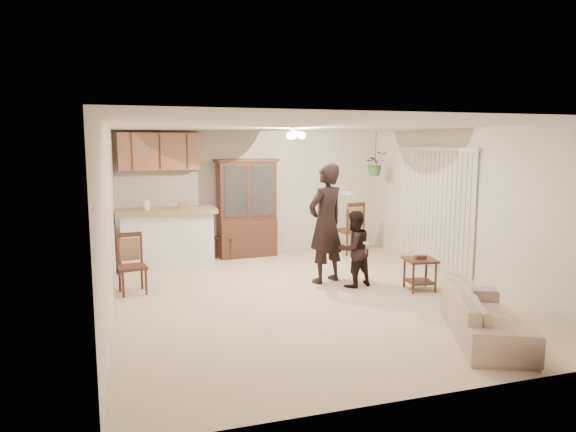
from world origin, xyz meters
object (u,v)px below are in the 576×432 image
object	(u,v)px
sofa	(486,307)
chair_bar	(133,277)
child	(354,245)
china_hutch	(247,209)
side_table	(420,274)
chair_hutch_right	(349,239)
adult	(326,228)
chair_hutch_left	(227,245)

from	to	relation	value
sofa	chair_bar	size ratio (longest dim) A/B	2.07
child	china_hutch	bearing A→B (deg)	-82.97
side_table	chair_hutch_right	size ratio (longest dim) A/B	0.51
adult	china_hutch	distance (m)	2.45
chair_bar	chair_hutch_left	xyz separation A→B (m)	(1.83, 2.04, 0.00)
china_hutch	chair_bar	world-z (taller)	china_hutch
side_table	sofa	bearing A→B (deg)	-99.90
china_hutch	chair_hutch_left	size ratio (longest dim) A/B	2.14
side_table	chair_bar	xyz separation A→B (m)	(-4.23, 1.14, -0.00)
adult	chair_bar	world-z (taller)	adult
sofa	chair_hutch_right	distance (m)	4.81
child	side_table	size ratio (longest dim) A/B	2.47
adult	chair_hutch_right	bearing A→B (deg)	-148.26
china_hutch	child	bearing A→B (deg)	-71.20
adult	chair_hutch_right	xyz separation A→B (m)	(1.30, 1.95, -0.60)
adult	chair_bar	size ratio (longest dim) A/B	1.99
chair_hutch_left	adult	bearing A→B (deg)	-23.17
sofa	child	distance (m)	2.53
china_hutch	chair_hutch_right	xyz separation A→B (m)	(2.08, -0.37, -0.66)
child	chair_hutch_left	world-z (taller)	child
sofa	adult	xyz separation A→B (m)	(-0.87, 2.84, 0.53)
adult	side_table	xyz separation A→B (m)	(1.22, -0.88, -0.64)
child	chair_hutch_right	bearing A→B (deg)	-127.84
child	china_hutch	size ratio (longest dim) A/B	0.69
sofa	chair_bar	distance (m)	4.98
china_hutch	chair_hutch_left	world-z (taller)	china_hutch
sofa	side_table	bearing A→B (deg)	14.41
child	china_hutch	xyz separation A→B (m)	(-1.11, 2.71, 0.29)
adult	side_table	bearing A→B (deg)	119.57
chair_hutch_left	chair_hutch_right	world-z (taller)	chair_hutch_right
chair_bar	chair_hutch_left	distance (m)	2.74
chair_hutch_left	chair_bar	bearing A→B (deg)	-92.36
china_hutch	chair_hutch_right	size ratio (longest dim) A/B	1.82
child	chair_bar	bearing A→B (deg)	-26.19
side_table	chair_hutch_right	world-z (taller)	chair_hutch_right
sofa	chair_hutch_right	size ratio (longest dim) A/B	1.75
sofa	china_hutch	bearing A→B (deg)	42.13
chair_hutch_left	chair_hutch_right	size ratio (longest dim) A/B	0.85
chair_hutch_right	sofa	bearing A→B (deg)	74.07
side_table	chair_hutch_left	bearing A→B (deg)	127.15
chair_hutch_left	chair_hutch_right	distance (m)	2.51
adult	child	world-z (taller)	adult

